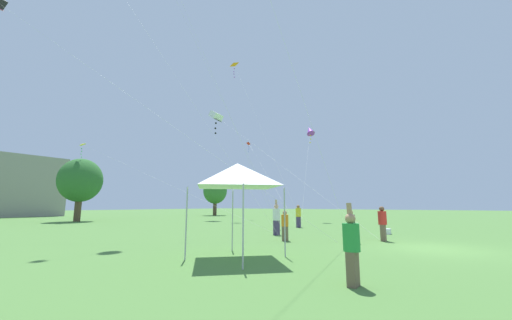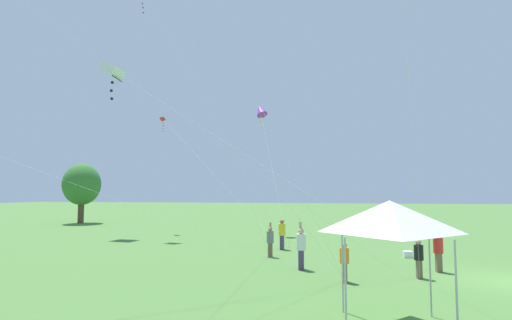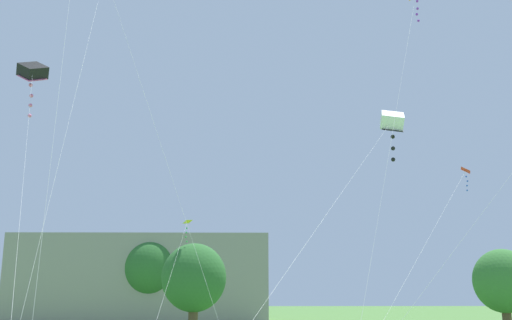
% 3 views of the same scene
% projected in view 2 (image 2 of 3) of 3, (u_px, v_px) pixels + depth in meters
% --- Properties ---
extents(ground_plane, '(220.00, 220.00, 0.00)m').
position_uv_depth(ground_plane, '(510.00, 282.00, 15.40)').
color(ground_plane, '#4C7A38').
extents(tree_far_right, '(4.40, 3.96, 6.64)m').
position_uv_depth(tree_far_right, '(82.00, 185.00, 44.67)').
color(tree_far_right, brown).
rests_on(tree_far_right, ground).
extents(festival_tent, '(2.66, 2.66, 3.23)m').
position_uv_depth(festival_tent, '(390.00, 217.00, 10.32)').
color(festival_tent, '#B7B7BC').
rests_on(festival_tent, ground).
extents(cooler_box, '(0.52, 0.43, 0.33)m').
position_uv_depth(cooler_box, '(408.00, 254.00, 21.12)').
color(cooler_box, white).
rests_on(cooler_box, ground).
extents(person_grey_shirt, '(0.38, 0.38, 1.83)m').
position_uv_depth(person_grey_shirt, '(270.00, 240.00, 21.27)').
color(person_grey_shirt, brown).
rests_on(person_grey_shirt, ground).
extents(person_yellow_shirt, '(0.43, 0.43, 1.80)m').
position_uv_depth(person_yellow_shirt, '(282.00, 233.00, 24.09)').
color(person_yellow_shirt, '#473860').
rests_on(person_yellow_shirt, ground).
extents(person_black_shirt, '(0.36, 0.36, 1.54)m').
position_uv_depth(person_black_shirt, '(419.00, 257.00, 16.03)').
color(person_black_shirt, brown).
rests_on(person_black_shirt, ground).
extents(person_white_shirt, '(0.43, 0.43, 2.11)m').
position_uv_depth(person_white_shirt, '(301.00, 246.00, 17.87)').
color(person_white_shirt, '#473860').
rests_on(person_white_shirt, ground).
extents(person_red_shirt, '(0.41, 0.41, 1.72)m').
position_uv_depth(person_red_shirt, '(438.00, 250.00, 17.31)').
color(person_red_shirt, brown).
rests_on(person_red_shirt, ground).
extents(person_orange_shirt, '(0.36, 0.36, 1.51)m').
position_uv_depth(person_orange_shirt, '(344.00, 261.00, 15.37)').
color(person_orange_shirt, brown).
rests_on(person_orange_shirt, ground).
extents(kite_red_delta_2, '(9.80, 12.37, 10.24)m').
position_uv_depth(kite_red_delta_2, '(165.00, 122.00, 35.56)').
color(kite_red_delta_2, silver).
rests_on(kite_red_delta_2, ground).
extents(kite_purple_diamond_3, '(10.69, 4.23, 11.25)m').
position_uv_depth(kite_purple_diamond_3, '(260.00, 110.00, 34.51)').
color(kite_purple_diamond_3, silver).
rests_on(kite_purple_diamond_3, ground).
extents(kite_white_box_8, '(11.93, 23.35, 14.59)m').
position_uv_depth(kite_white_box_8, '(112.00, 72.00, 33.84)').
color(kite_white_box_8, silver).
rests_on(kite_white_box_8, ground).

